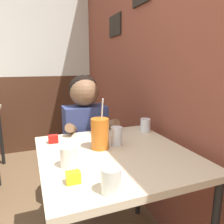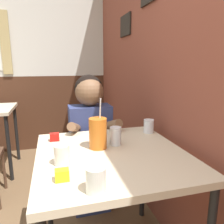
{
  "view_description": "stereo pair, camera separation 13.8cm",
  "coord_description": "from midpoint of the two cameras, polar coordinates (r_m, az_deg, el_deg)",
  "views": [
    {
      "loc": [
        0.2,
        -0.64,
        1.27
      ],
      "look_at": [
        0.69,
        0.62,
        0.97
      ],
      "focal_mm": 35.0,
      "sensor_mm": 36.0,
      "label": 1
    },
    {
      "loc": [
        0.33,
        -0.68,
        1.27
      ],
      "look_at": [
        0.69,
        0.62,
        0.97
      ],
      "focal_mm": 35.0,
      "sensor_mm": 36.0,
      "label": 2
    }
  ],
  "objects": [
    {
      "name": "glass_center",
      "position": [
        0.89,
        0.41,
        -17.39
      ],
      "size": [
        0.08,
        0.08,
        0.1
      ],
      "color": "silver",
      "rests_on": "main_table"
    },
    {
      "name": "glass_near_pitcher",
      "position": [
        1.63,
        11.98,
        -3.66
      ],
      "size": [
        0.07,
        0.07,
        0.1
      ],
      "color": "silver",
      "rests_on": "main_table"
    },
    {
      "name": "cocktail_pitcher",
      "position": [
        1.29,
        -0.65,
        -5.61
      ],
      "size": [
        0.11,
        0.11,
        0.3
      ],
      "color": "#C6661E",
      "rests_on": "main_table"
    },
    {
      "name": "person_seated",
      "position": [
        1.85,
        -3.53,
        -7.18
      ],
      "size": [
        0.42,
        0.42,
        1.19
      ],
      "color": "navy",
      "rests_on": "ground_plane"
    },
    {
      "name": "brick_wall_right",
      "position": [
        2.18,
        8.7,
        14.36
      ],
      "size": [
        0.08,
        4.68,
        2.7
      ],
      "color": "brown",
      "rests_on": "ground_plane"
    },
    {
      "name": "condiment_mustard",
      "position": [
        0.98,
        -8.9,
        -16.05
      ],
      "size": [
        0.06,
        0.04,
        0.05
      ],
      "color": "yellow",
      "rests_on": "main_table"
    },
    {
      "name": "back_wall",
      "position": [
        3.38,
        -20.71,
        13.11
      ],
      "size": [
        5.23,
        0.09,
        2.7
      ],
      "color": "silver",
      "rests_on": "ground_plane"
    },
    {
      "name": "glass_by_brick",
      "position": [
        1.36,
        3.84,
        -6.33
      ],
      "size": [
        0.07,
        0.07,
        0.11
      ],
      "color": "silver",
      "rests_on": "main_table"
    },
    {
      "name": "condiment_ketchup",
      "position": [
        1.46,
        -12.19,
        -6.45
      ],
      "size": [
        0.06,
        0.04,
        0.05
      ],
      "color": "#B7140F",
      "rests_on": "main_table"
    },
    {
      "name": "glass_far_side",
      "position": [
        1.12,
        -9.49,
        -11.04
      ],
      "size": [
        0.08,
        0.08,
        0.1
      ],
      "color": "silver",
      "rests_on": "main_table"
    },
    {
      "name": "main_table",
      "position": [
        1.3,
        3.05,
        -13.63
      ],
      "size": [
        0.83,
        0.87,
        0.78
      ],
      "color": "beige",
      "rests_on": "ground_plane"
    }
  ]
}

